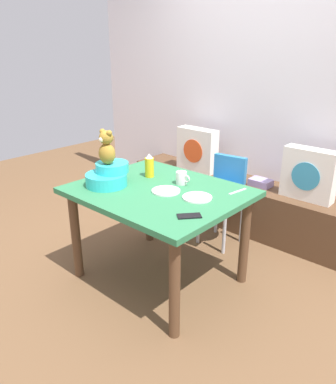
{
  "coord_description": "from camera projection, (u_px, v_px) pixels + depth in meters",
  "views": [
    {
      "loc": [
        1.72,
        -1.82,
        1.71
      ],
      "look_at": [
        0.0,
        0.1,
        0.69
      ],
      "focal_mm": 35.34,
      "sensor_mm": 36.0,
      "label": 1
    }
  ],
  "objects": [
    {
      "name": "ground_plane",
      "position": [
        159.0,
        277.0,
        2.96
      ],
      "size": [
        8.0,
        8.0,
        0.0
      ],
      "primitive_type": "plane",
      "color": "brown"
    },
    {
      "name": "back_wall",
      "position": [
        269.0,
        90.0,
        3.52
      ],
      "size": [
        4.4,
        0.1,
        2.6
      ],
      "primitive_type": "cube",
      "color": "silver",
      "rests_on": "ground_plane"
    },
    {
      "name": "window_bench",
      "position": [
        245.0,
        204.0,
        3.73
      ],
      "size": [
        2.6,
        0.44,
        0.46
      ],
      "primitive_type": "cube",
      "color": "brown",
      "rests_on": "ground_plane"
    },
    {
      "name": "pillow_floral_left",
      "position": [
        197.0,
        150.0,
        3.92
      ],
      "size": [
        0.44,
        0.15,
        0.44
      ],
      "color": "white",
      "rests_on": "window_bench"
    },
    {
      "name": "pillow_floral_right",
      "position": [
        309.0,
        174.0,
        3.18
      ],
      "size": [
        0.44,
        0.15,
        0.44
      ],
      "color": "white",
      "rests_on": "window_bench"
    },
    {
      "name": "book_stack",
      "position": [
        261.0,
        183.0,
        3.54
      ],
      "size": [
        0.2,
        0.14,
        0.07
      ],
      "primitive_type": "cube",
      "color": "#9C88BD",
      "rests_on": "window_bench"
    },
    {
      "name": "dining_table",
      "position": [
        159.0,
        203.0,
        2.72
      ],
      "size": [
        1.17,
        0.97,
        0.74
      ],
      "color": "#2D7247",
      "rests_on": "ground_plane"
    },
    {
      "name": "highchair",
      "position": [
        223.0,
        189.0,
        3.31
      ],
      "size": [
        0.35,
        0.48,
        0.79
      ],
      "color": "#2672B2",
      "rests_on": "ground_plane"
    },
    {
      "name": "infant_seat_teal",
      "position": [
        108.0,
        175.0,
        2.75
      ],
      "size": [
        0.3,
        0.33,
        0.16
      ],
      "color": "#2CBEC2",
      "rests_on": "dining_table"
    },
    {
      "name": "teddy_bear",
      "position": [
        107.0,
        148.0,
        2.67
      ],
      "size": [
        0.13,
        0.12,
        0.25
      ],
      "color": "olive",
      "rests_on": "infant_seat_teal"
    },
    {
      "name": "ketchup_bottle",
      "position": [
        149.0,
        166.0,
        2.91
      ],
      "size": [
        0.07,
        0.07,
        0.18
      ],
      "color": "gold",
      "rests_on": "dining_table"
    },
    {
      "name": "coffee_mug",
      "position": [
        182.0,
        178.0,
        2.77
      ],
      "size": [
        0.12,
        0.08,
        0.09
      ],
      "color": "silver",
      "rests_on": "dining_table"
    },
    {
      "name": "dinner_plate_near",
      "position": [
        197.0,
        197.0,
        2.53
      ],
      "size": [
        0.2,
        0.2,
        0.01
      ],
      "primitive_type": "cylinder",
      "color": "white",
      "rests_on": "dining_table"
    },
    {
      "name": "dinner_plate_far",
      "position": [
        166.0,
        191.0,
        2.64
      ],
      "size": [
        0.2,
        0.2,
        0.01
      ],
      "primitive_type": "cylinder",
      "color": "white",
      "rests_on": "dining_table"
    },
    {
      "name": "cell_phone",
      "position": [
        189.0,
        216.0,
        2.26
      ],
      "size": [
        0.15,
        0.16,
        0.01
      ],
      "primitive_type": "cube",
      "rotation": [
        0.0,
        0.0,
        2.44
      ],
      "color": "black",
      "rests_on": "dining_table"
    },
    {
      "name": "table_fork",
      "position": [
        238.0,
        191.0,
        2.64
      ],
      "size": [
        0.04,
        0.17,
        0.01
      ],
      "primitive_type": "cube",
      "rotation": [
        0.0,
        0.0,
        2.98
      ],
      "color": "silver",
      "rests_on": "dining_table"
    }
  ]
}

